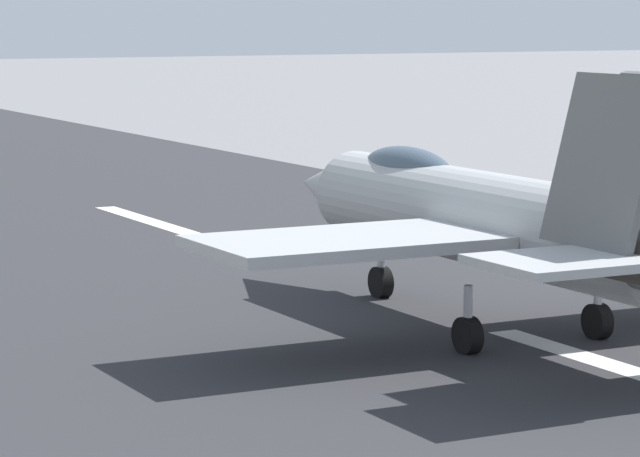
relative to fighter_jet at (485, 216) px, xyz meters
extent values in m
plane|color=slate|center=(-4.50, -0.27, -2.49)|extent=(400.00, 400.00, 0.00)
cube|color=#2C2D30|center=(-4.50, -0.27, -2.48)|extent=(240.00, 26.00, 0.02)
cube|color=white|center=(-4.30, -0.27, -2.46)|extent=(8.00, 0.70, 0.00)
cube|color=white|center=(20.51, -0.27, -2.46)|extent=(8.00, 0.70, 0.00)
cylinder|color=#A7AAAB|center=(-0.07, 0.00, -0.07)|extent=(11.86, 2.03, 2.03)
cone|color=#A7AAAB|center=(7.23, 0.00, -0.07)|extent=(2.74, 1.73, 1.72)
ellipsoid|color=#3F5160|center=(3.28, 0.00, 0.69)|extent=(3.60, 1.10, 1.10)
cube|color=#A7AAAB|center=(-1.07, 3.93, -0.17)|extent=(3.40, 5.83, 0.24)
cube|color=#A7AAAB|center=(-6.15, 2.40, 0.03)|extent=(2.40, 2.80, 0.16)
cube|color=#5A5D5C|center=(-5.23, 0.90, 1.63)|extent=(2.60, 0.95, 3.14)
cylinder|color=silver|center=(4.49, 0.00, -1.79)|extent=(0.18, 0.18, 1.40)
cylinder|color=black|center=(4.49, 0.00, -2.11)|extent=(0.76, 0.30, 0.76)
cylinder|color=silver|center=(-1.87, 1.60, -1.79)|extent=(0.18, 0.18, 1.40)
cylinder|color=black|center=(-1.87, 1.60, -2.11)|extent=(0.76, 0.30, 0.76)
cylinder|color=silver|center=(-1.87, -1.60, -1.79)|extent=(0.18, 0.18, 1.40)
cylinder|color=black|center=(-1.87, -1.60, -2.11)|extent=(0.76, 0.30, 0.76)
cube|color=#1E2338|center=(15.34, -9.86, -2.07)|extent=(0.24, 0.36, 0.83)
cube|color=orange|center=(15.34, -9.86, -1.45)|extent=(0.30, 0.45, 0.57)
sphere|color=tan|center=(15.34, -9.86, -1.02)|extent=(0.22, 0.22, 0.22)
cylinder|color=orange|center=(15.33, -9.56, -1.49)|extent=(0.10, 0.10, 0.53)
cylinder|color=orange|center=(15.35, -10.16, -1.49)|extent=(0.10, 0.10, 0.53)
camera|label=1|loc=(-28.77, 18.84, 4.34)|focal=91.14mm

